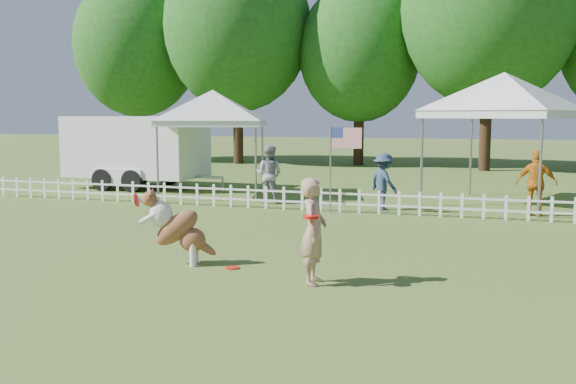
# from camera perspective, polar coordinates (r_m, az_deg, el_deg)

# --- Properties ---
(ground) EXTENTS (120.00, 120.00, 0.00)m
(ground) POSITION_cam_1_polar(r_m,az_deg,el_deg) (9.73, -3.60, -7.79)
(ground) COLOR #3C5D1D
(ground) RESTS_ON ground
(picket_fence) EXTENTS (22.00, 0.08, 0.60)m
(picket_fence) POSITION_cam_1_polar(r_m,az_deg,el_deg) (16.28, 5.49, -0.80)
(picket_fence) COLOR white
(picket_fence) RESTS_ON ground
(handler) EXTENTS (0.43, 0.61, 1.56)m
(handler) POSITION_cam_1_polar(r_m,az_deg,el_deg) (9.33, 2.30, -3.51)
(handler) COLOR tan
(handler) RESTS_ON ground
(dog) EXTENTS (1.26, 0.72, 1.24)m
(dog) POSITION_cam_1_polar(r_m,az_deg,el_deg) (10.70, -9.76, -3.16)
(dog) COLOR brown
(dog) RESTS_ON ground
(frisbee_on_turf) EXTENTS (0.26, 0.26, 0.02)m
(frisbee_on_turf) POSITION_cam_1_polar(r_m,az_deg,el_deg) (10.45, -4.98, -6.72)
(frisbee_on_turf) COLOR red
(frisbee_on_turf) RESTS_ON ground
(canopy_tent_left) EXTENTS (3.78, 3.78, 3.14)m
(canopy_tent_left) POSITION_cam_1_polar(r_m,az_deg,el_deg) (19.67, -6.65, 4.22)
(canopy_tent_left) COLOR silver
(canopy_tent_left) RESTS_ON ground
(canopy_tent_right) EXTENTS (4.43, 4.43, 3.52)m
(canopy_tent_right) POSITION_cam_1_polar(r_m,az_deg,el_deg) (18.37, 18.49, 4.33)
(canopy_tent_right) COLOR silver
(canopy_tent_right) RESTS_ON ground
(cargo_trailer) EXTENTS (5.69, 2.63, 2.47)m
(cargo_trailer) POSITION_cam_1_polar(r_m,az_deg,el_deg) (22.30, -13.33, 3.53)
(cargo_trailer) COLOR white
(cargo_trailer) RESTS_ON ground
(flag_pole) EXTENTS (0.85, 0.11, 2.20)m
(flag_pole) POSITION_cam_1_polar(r_m,az_deg,el_deg) (16.13, 3.79, 2.01)
(flag_pole) COLOR gray
(flag_pole) RESTS_ON ground
(spectator_a) EXTENTS (0.81, 0.64, 1.62)m
(spectator_a) POSITION_cam_1_polar(r_m,az_deg,el_deg) (17.94, -1.69, 1.58)
(spectator_a) COLOR gray
(spectator_a) RESTS_ON ground
(spectator_b) EXTENTS (1.07, 1.05, 1.48)m
(spectator_b) POSITION_cam_1_polar(r_m,az_deg,el_deg) (16.86, 8.50, 0.92)
(spectator_b) COLOR navy
(spectator_b) RESTS_ON ground
(spectator_c) EXTENTS (0.99, 0.51, 1.61)m
(spectator_c) POSITION_cam_1_polar(r_m,az_deg,el_deg) (16.76, 21.22, 0.74)
(spectator_c) COLOR #C46D17
(spectator_c) RESTS_ON ground
(tree_far_left) EXTENTS (6.60, 6.60, 11.00)m
(tree_far_left) POSITION_cam_1_polar(r_m,az_deg,el_deg) (36.01, -13.23, 11.52)
(tree_far_left) COLOR #1C4C15
(tree_far_left) RESTS_ON ground
(tree_left) EXTENTS (7.40, 7.40, 12.00)m
(tree_left) POSITION_cam_1_polar(r_m,az_deg,el_deg) (32.92, -4.52, 13.01)
(tree_left) COLOR #1C4C15
(tree_left) RESTS_ON ground
(tree_center_left) EXTENTS (6.00, 6.00, 9.80)m
(tree_center_left) POSITION_cam_1_polar(r_m,az_deg,el_deg) (32.01, 6.38, 11.19)
(tree_center_left) COLOR #1C4C15
(tree_center_left) RESTS_ON ground
(tree_center_right) EXTENTS (7.60, 7.60, 12.60)m
(tree_center_right) POSITION_cam_1_polar(r_m,az_deg,el_deg) (30.00, 17.45, 13.90)
(tree_center_right) COLOR #1C4C15
(tree_center_right) RESTS_ON ground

